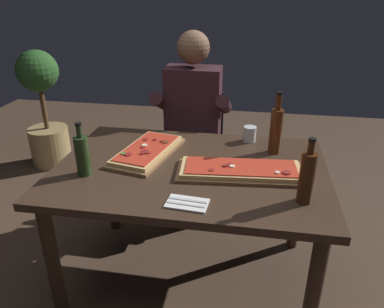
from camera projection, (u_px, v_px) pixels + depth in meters
name	position (u px, v px, depth m)	size (l,w,h in m)	color
ground_plane	(191.00, 276.00, 2.25)	(6.40, 6.40, 0.00)	#4C3828
dining_table	(190.00, 183.00, 1.98)	(1.40, 0.96, 0.74)	#3D2B1E
pizza_rectangular_front	(241.00, 170.00, 1.86)	(0.65, 0.30, 0.05)	brown
pizza_rectangular_left	(147.00, 151.00, 2.07)	(0.35, 0.54, 0.05)	olive
wine_bottle_dark	(82.00, 154.00, 1.82)	(0.07, 0.07, 0.27)	#233819
oil_bottle_amber	(276.00, 130.00, 2.04)	(0.07, 0.07, 0.35)	#47230F
vinegar_bottle_green	(307.00, 177.00, 1.58)	(0.07, 0.07, 0.30)	#47230F
tumbler_near_camera	(250.00, 134.00, 2.23)	(0.08, 0.08, 0.09)	silver
napkin_cutlery_set	(187.00, 203.00, 1.61)	(0.19, 0.13, 0.01)	white
diner_chair	(195.00, 145.00, 2.83)	(0.44, 0.44, 0.87)	black
seated_diner	(192.00, 118.00, 2.61)	(0.53, 0.41, 1.33)	#23232D
potted_plant_corner	(44.00, 110.00, 3.43)	(0.37, 0.37, 1.08)	tan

